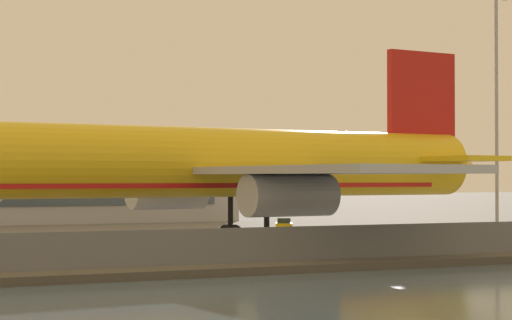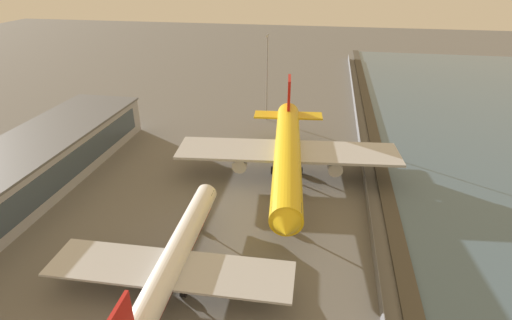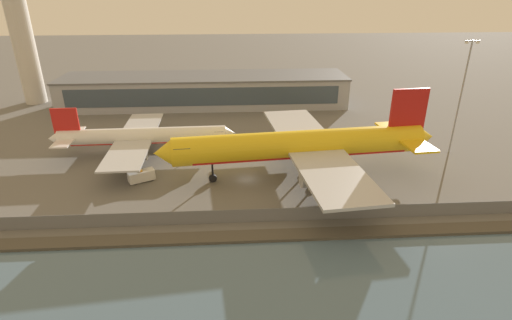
{
  "view_description": "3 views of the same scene",
  "coord_description": "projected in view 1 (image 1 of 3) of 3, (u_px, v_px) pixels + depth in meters",
  "views": [
    {
      "loc": [
        -20.58,
        -74.59,
        5.68
      ],
      "look_at": [
        14.38,
        -0.46,
        7.19
      ],
      "focal_mm": 70.0,
      "sensor_mm": 36.0,
      "label": 1
    },
    {
      "loc": [
        -66.9,
        -5.96,
        44.41
      ],
      "look_at": [
        8.56,
        7.52,
        5.94
      ],
      "focal_mm": 28.0,
      "sensor_mm": 36.0,
      "label": 2
    },
    {
      "loc": [
        -2.62,
        -73.02,
        36.98
      ],
      "look_at": [
        2.1,
        2.86,
        2.99
      ],
      "focal_mm": 28.0,
      "sensor_mm": 36.0,
      "label": 3
    }
  ],
  "objects": [
    {
      "name": "shoreline_seawall",
      "position": [
        179.0,
        272.0,
        57.59
      ],
      "size": [
        320.0,
        3.0,
        0.5
      ],
      "color": "#474238",
      "rests_on": "ground"
    },
    {
      "name": "ground_plane",
      "position": [
        83.0,
        253.0,
        76.12
      ],
      "size": [
        500.0,
        500.0,
        0.0
      ],
      "primitive_type": "plane",
      "color": "#66635E"
    },
    {
      "name": "cargo_jet_yellow",
      "position": [
        219.0,
        165.0,
        82.24
      ],
      "size": [
        58.16,
        49.89,
        17.69
      ],
      "color": "yellow",
      "rests_on": "ground"
    },
    {
      "name": "baggage_tug",
      "position": [
        284.0,
        228.0,
        97.75
      ],
      "size": [
        2.85,
        3.58,
        1.8
      ],
      "color": "yellow",
      "rests_on": "ground"
    },
    {
      "name": "apron_light_mast_apron_west",
      "position": [
        497.0,
        99.0,
        107.41
      ],
      "size": [
        3.2,
        0.4,
        25.79
      ],
      "color": "#93969B",
      "rests_on": "ground"
    },
    {
      "name": "perimeter_fence",
      "position": [
        153.0,
        250.0,
        61.68
      ],
      "size": [
        280.0,
        0.1,
        2.5
      ],
      "color": "slate",
      "rests_on": "ground"
    }
  ]
}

